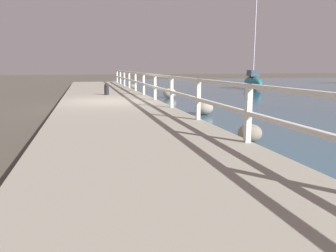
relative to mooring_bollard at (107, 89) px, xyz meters
The scene contains 9 objects.
ground_plane 3.09m from the mooring_bollard, 91.20° to the right, with size 120.00×120.00×0.00m, color #4C473D.
dock_walkway 3.06m from the mooring_bollard, 91.20° to the right, with size 3.94×36.00×0.28m.
railing 3.56m from the mooring_bollard, 59.24° to the right, with size 0.10×32.50×1.07m.
boulder_mid_strip 3.34m from the mooring_bollard, ahead, with size 0.71×0.64×0.53m.
boulder_near_dock 10.36m from the mooring_bollard, 76.35° to the right, with size 0.54×0.49×0.40m.
boulder_downstream 8.44m from the mooring_bollard, 73.34° to the left, with size 0.49×0.44×0.37m.
boulder_upstream 6.55m from the mooring_bollard, 63.25° to the right, with size 0.63×0.57×0.48m.
mooring_bollard is the anchor object (origin of this frame).
sailboat_teal 12.79m from the mooring_bollard, 28.27° to the left, with size 2.20×4.72×6.48m.
Camera 1 is at (-0.98, -13.42, 1.64)m, focal length 35.00 mm.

